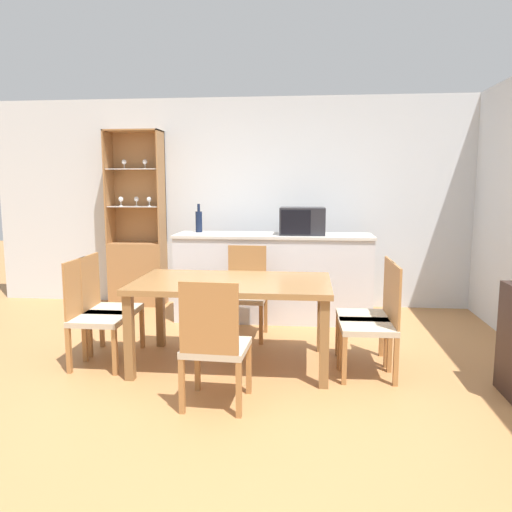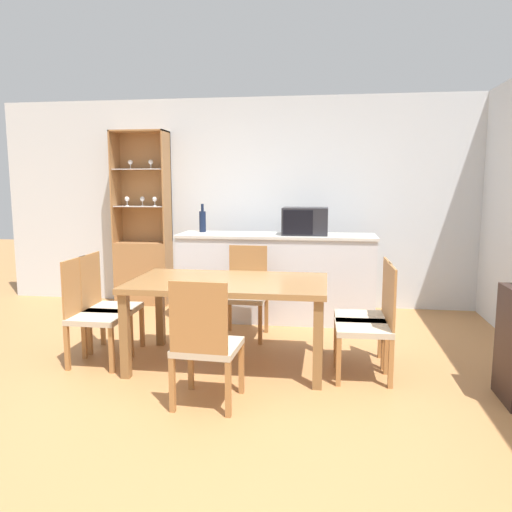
{
  "view_description": "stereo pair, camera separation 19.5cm",
  "coord_description": "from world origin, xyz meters",
  "px_view_note": "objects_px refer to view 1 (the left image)",
  "views": [
    {
      "loc": [
        0.58,
        -3.56,
        1.51
      ],
      "look_at": [
        0.1,
        1.18,
        0.82
      ],
      "focal_mm": 35.0,
      "sensor_mm": 36.0,
      "label": 1
    },
    {
      "loc": [
        0.78,
        -3.53,
        1.51
      ],
      "look_at": [
        0.1,
        1.18,
        0.82
      ],
      "focal_mm": 35.0,
      "sensor_mm": 36.0,
      "label": 2
    }
  ],
  "objects_px": {
    "dining_chair_side_right_far": "(369,314)",
    "dining_chair_head_far": "(245,293)",
    "microwave": "(302,221)",
    "dining_table": "(233,290)",
    "display_cabinet": "(138,256)",
    "dining_chair_side_left_far": "(108,307)",
    "dining_chair_head_near": "(215,345)",
    "wine_bottle": "(199,221)",
    "dining_chair_side_left_near": "(94,315)",
    "dining_chair_side_right_near": "(374,323)"
  },
  "relations": [
    {
      "from": "dining_chair_side_right_far",
      "to": "dining_chair_head_far",
      "type": "distance_m",
      "value": 1.31
    },
    {
      "from": "wine_bottle",
      "to": "dining_chair_head_far",
      "type": "bearing_deg",
      "value": -52.26
    },
    {
      "from": "dining_chair_side_left_near",
      "to": "dining_chair_side_right_near",
      "type": "distance_m",
      "value": 2.27
    },
    {
      "from": "display_cabinet",
      "to": "dining_chair_side_right_far",
      "type": "bearing_deg",
      "value": -35.23
    },
    {
      "from": "dining_chair_side_right_far",
      "to": "dining_chair_head_far",
      "type": "bearing_deg",
      "value": 58.39
    },
    {
      "from": "display_cabinet",
      "to": "dining_chair_side_right_far",
      "type": "height_order",
      "value": "display_cabinet"
    },
    {
      "from": "display_cabinet",
      "to": "dining_table",
      "type": "bearing_deg",
      "value": -53.16
    },
    {
      "from": "dining_chair_head_near",
      "to": "dining_chair_side_right_near",
      "type": "bearing_deg",
      "value": 33.31
    },
    {
      "from": "dining_chair_side_right_far",
      "to": "dining_chair_side_right_near",
      "type": "distance_m",
      "value": 0.28
    },
    {
      "from": "dining_chair_side_right_far",
      "to": "dining_chair_side_left_far",
      "type": "relative_size",
      "value": 1.0
    },
    {
      "from": "dining_chair_side_left_near",
      "to": "dining_chair_side_right_far",
      "type": "relative_size",
      "value": 1.0
    },
    {
      "from": "dining_chair_side_left_far",
      "to": "microwave",
      "type": "height_order",
      "value": "microwave"
    },
    {
      "from": "dining_table",
      "to": "wine_bottle",
      "type": "xyz_separation_m",
      "value": [
        -0.63,
        1.62,
        0.45
      ]
    },
    {
      "from": "dining_table",
      "to": "dining_chair_side_left_far",
      "type": "xyz_separation_m",
      "value": [
        -1.14,
        0.14,
        -0.21
      ]
    },
    {
      "from": "display_cabinet",
      "to": "dining_chair_side_left_near",
      "type": "relative_size",
      "value": 2.41
    },
    {
      "from": "display_cabinet",
      "to": "dining_chair_head_near",
      "type": "height_order",
      "value": "display_cabinet"
    },
    {
      "from": "display_cabinet",
      "to": "dining_chair_side_left_far",
      "type": "bearing_deg",
      "value": -78.86
    },
    {
      "from": "dining_chair_head_far",
      "to": "microwave",
      "type": "relative_size",
      "value": 1.83
    },
    {
      "from": "dining_chair_side_right_near",
      "to": "wine_bottle",
      "type": "relative_size",
      "value": 2.76
    },
    {
      "from": "dining_table",
      "to": "microwave",
      "type": "bearing_deg",
      "value": 69.49
    },
    {
      "from": "dining_chair_side_left_near",
      "to": "wine_bottle",
      "type": "distance_m",
      "value": 1.95
    },
    {
      "from": "dining_chair_side_right_near",
      "to": "dining_chair_side_left_far",
      "type": "xyz_separation_m",
      "value": [
        -2.27,
        0.28,
        0.0
      ]
    },
    {
      "from": "dining_table",
      "to": "microwave",
      "type": "height_order",
      "value": "microwave"
    },
    {
      "from": "dining_table",
      "to": "dining_chair_head_far",
      "type": "height_order",
      "value": "dining_chair_head_far"
    },
    {
      "from": "dining_chair_side_left_near",
      "to": "dining_chair_side_left_far",
      "type": "distance_m",
      "value": 0.28
    },
    {
      "from": "dining_table",
      "to": "dining_chair_head_far",
      "type": "relative_size",
      "value": 1.8
    },
    {
      "from": "display_cabinet",
      "to": "microwave",
      "type": "xyz_separation_m",
      "value": [
        2.06,
        -0.53,
        0.49
      ]
    },
    {
      "from": "dining_chair_side_left_near",
      "to": "dining_chair_side_right_far",
      "type": "height_order",
      "value": "same"
    },
    {
      "from": "dining_chair_side_left_far",
      "to": "microwave",
      "type": "bearing_deg",
      "value": 126.96
    },
    {
      "from": "dining_table",
      "to": "dining_chair_side_right_far",
      "type": "bearing_deg",
      "value": 7.18
    },
    {
      "from": "dining_chair_side_right_near",
      "to": "microwave",
      "type": "height_order",
      "value": "microwave"
    },
    {
      "from": "dining_chair_side_right_far",
      "to": "dining_chair_side_right_near",
      "type": "height_order",
      "value": "same"
    },
    {
      "from": "microwave",
      "to": "dining_table",
      "type": "bearing_deg",
      "value": -110.51
    },
    {
      "from": "dining_table",
      "to": "dining_chair_head_near",
      "type": "height_order",
      "value": "dining_chair_head_near"
    },
    {
      "from": "dining_chair_side_left_far",
      "to": "microwave",
      "type": "distance_m",
      "value": 2.26
    },
    {
      "from": "display_cabinet",
      "to": "dining_chair_head_far",
      "type": "height_order",
      "value": "display_cabinet"
    },
    {
      "from": "dining_chair_head_far",
      "to": "dining_chair_side_left_far",
      "type": "distance_m",
      "value": 1.32
    },
    {
      "from": "dining_chair_side_right_far",
      "to": "dining_chair_head_far",
      "type": "height_order",
      "value": "same"
    },
    {
      "from": "dining_chair_head_near",
      "to": "dining_chair_head_far",
      "type": "bearing_deg",
      "value": 92.89
    },
    {
      "from": "microwave",
      "to": "wine_bottle",
      "type": "bearing_deg",
      "value": 173.21
    },
    {
      "from": "dining_chair_head_far",
      "to": "wine_bottle",
      "type": "height_order",
      "value": "wine_bottle"
    },
    {
      "from": "microwave",
      "to": "dining_chair_side_right_near",
      "type": "bearing_deg",
      "value": -70.27
    },
    {
      "from": "display_cabinet",
      "to": "dining_chair_side_left_near",
      "type": "height_order",
      "value": "display_cabinet"
    },
    {
      "from": "dining_chair_head_far",
      "to": "microwave",
      "type": "height_order",
      "value": "microwave"
    },
    {
      "from": "dining_chair_side_left_near",
      "to": "wine_bottle",
      "type": "bearing_deg",
      "value": 164.62
    },
    {
      "from": "wine_bottle",
      "to": "dining_table",
      "type": "bearing_deg",
      "value": -68.74
    },
    {
      "from": "dining_chair_side_left_far",
      "to": "wine_bottle",
      "type": "relative_size",
      "value": 2.76
    },
    {
      "from": "microwave",
      "to": "wine_bottle",
      "type": "height_order",
      "value": "wine_bottle"
    },
    {
      "from": "dining_chair_side_left_far",
      "to": "dining_chair_head_near",
      "type": "bearing_deg",
      "value": 48.7
    },
    {
      "from": "display_cabinet",
      "to": "dining_chair_side_right_near",
      "type": "relative_size",
      "value": 2.41
    }
  ]
}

